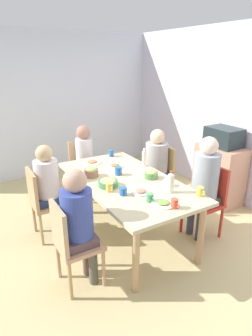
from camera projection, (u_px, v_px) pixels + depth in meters
name	position (u px, v px, depth m)	size (l,w,h in m)	color
ground_plane	(126.00, 234.00, 3.68)	(6.23, 6.23, 0.00)	tan
wall_back	(244.00, 118.00, 4.17)	(5.43, 0.12, 2.60)	silver
wall_left	(54.00, 105.00, 5.34)	(0.12, 4.12, 2.60)	silver
dining_table	(126.00, 186.00, 3.43)	(1.95, 1.02, 0.76)	#CABA8F
chair_0	(160.00, 172.00, 4.31)	(0.40, 0.40, 0.90)	tan
person_0	(156.00, 160.00, 4.19)	(0.33, 0.33, 1.18)	#32294C
chair_1	(42.00, 200.00, 3.46)	(0.40, 0.40, 0.90)	tan
person_1	(48.00, 183.00, 3.43)	(0.30, 0.30, 1.19)	#2E2F55
chair_2	(83.00, 165.00, 4.58)	(0.40, 0.40, 0.90)	tan
person_2	(85.00, 156.00, 4.44)	(0.30, 0.30, 1.17)	#3A454A
chair_3	(208.00, 197.00, 3.53)	(0.40, 0.40, 0.90)	#B52C22
person_3	(205.00, 179.00, 3.39)	(0.31, 0.31, 1.29)	#353B49
chair_4	(71.00, 241.00, 2.68)	(0.40, 0.40, 0.90)	tan
person_4	(78.00, 218.00, 2.64)	(0.30, 0.30, 1.22)	brown
plate_0	(141.00, 192.00, 3.07)	(0.21, 0.21, 0.04)	silver
plate_1	(115.00, 166.00, 3.80)	(0.21, 0.21, 0.04)	white
plate_2	(163.00, 203.00, 2.82)	(0.24, 0.24, 0.04)	white
plate_3	(92.00, 162.00, 3.94)	(0.25, 0.25, 0.04)	white
bowl_0	(108.00, 183.00, 3.22)	(0.23, 0.23, 0.09)	#478353
bowl_1	(91.00, 172.00, 3.48)	(0.17, 0.17, 0.11)	#976448
bowl_2	(151.00, 174.00, 3.44)	(0.16, 0.16, 0.10)	#528549
cup_0	(109.00, 187.00, 3.09)	(0.11, 0.08, 0.10)	#E1BF52
cup_1	(123.00, 191.00, 3.01)	(0.12, 0.08, 0.08)	#2A60A6
cup_2	(119.00, 171.00, 3.54)	(0.12, 0.09, 0.10)	#2C629F
cup_3	(175.00, 204.00, 2.75)	(0.11, 0.07, 0.10)	#D14F35
cup_4	(200.00, 192.00, 2.99)	(0.11, 0.07, 0.10)	#DDC949
cup_5	(111.00, 153.00, 4.20)	(0.11, 0.07, 0.10)	#30619B
cup_6	(167.00, 183.00, 3.23)	(0.12, 0.08, 0.07)	white
cup_7	(150.00, 198.00, 2.87)	(0.11, 0.07, 0.09)	#4F9664
bottle_0	(144.00, 158.00, 3.80)	(0.06, 0.06, 0.25)	#EEE2CC
bottle_1	(171.00, 182.00, 3.04)	(0.07, 0.07, 0.25)	silver
side_cabinet	(219.00, 174.00, 4.38)	(0.70, 0.44, 0.90)	tan
microwave	(224.00, 137.00, 4.17)	(0.48, 0.36, 0.28)	#202B2D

